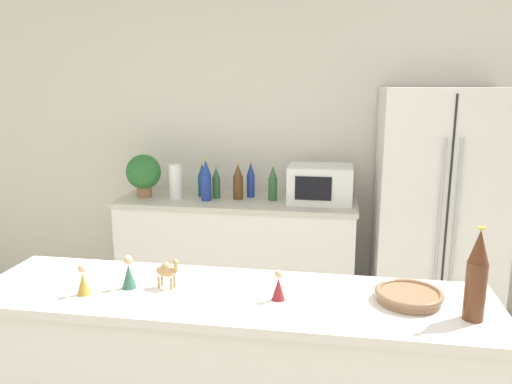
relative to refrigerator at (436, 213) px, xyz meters
name	(u,v)px	position (x,y,z in m)	size (l,w,h in m)	color
wall_back	(284,149)	(-1.15, 0.40, 0.39)	(8.00, 0.06, 2.55)	silver
back_counter	(238,254)	(-1.48, 0.07, -0.43)	(1.85, 0.63, 0.91)	white
refrigerator	(436,213)	(0.00, 0.00, 0.00)	(0.85, 0.73, 1.77)	silver
potted_plant	(144,173)	(-2.23, 0.02, 0.22)	(0.27, 0.27, 0.34)	#9E6B47
paper_towel_roll	(176,182)	(-1.96, 0.02, 0.16)	(0.10, 0.10, 0.27)	white
microwave	(320,184)	(-0.84, 0.09, 0.17)	(0.48, 0.37, 0.28)	white
back_bottle_0	(238,182)	(-1.48, 0.07, 0.16)	(0.08, 0.08, 0.29)	brown
back_bottle_1	(251,180)	(-1.39, 0.16, 0.16)	(0.06, 0.06, 0.29)	navy
back_bottle_2	(273,183)	(-1.20, 0.08, 0.16)	(0.07, 0.07, 0.28)	#2D6033
back_bottle_3	(202,180)	(-1.78, 0.13, 0.16)	(0.07, 0.07, 0.27)	navy
back_bottle_4	(216,183)	(-1.65, 0.08, 0.15)	(0.06, 0.06, 0.26)	#2D6033
back_bottle_5	(206,181)	(-1.71, -0.01, 0.18)	(0.08, 0.08, 0.32)	navy
wine_bottle	(477,276)	(-0.22, -1.91, 0.25)	(0.07, 0.07, 0.34)	#562D19
fruit_bowl	(409,296)	(-0.43, -1.79, 0.12)	(0.26, 0.26, 0.05)	#8C6647
camel_figurine	(167,270)	(-1.39, -1.82, 0.17)	(0.10, 0.06, 0.13)	tan
wise_man_figurine_blue	(83,282)	(-1.69, -1.94, 0.14)	(0.05, 0.05, 0.13)	#B28933
wise_man_figurine_crimson	(129,274)	(-1.54, -1.84, 0.15)	(0.06, 0.06, 0.14)	#33664C
wise_man_figurine_purple	(278,287)	(-0.92, -1.86, 0.14)	(0.05, 0.05, 0.12)	maroon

